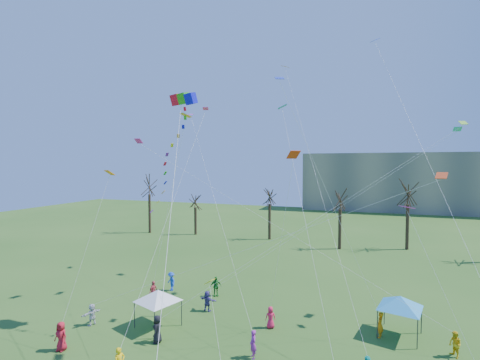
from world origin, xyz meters
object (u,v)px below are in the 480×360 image
(distant_building, at_px, (424,182))
(big_box_kite, at_px, (173,162))
(canopy_tent_blue, at_px, (400,302))
(canopy_tent_white, at_px, (158,295))

(distant_building, distance_m, big_box_kite, 81.26)
(big_box_kite, height_order, canopy_tent_blue, big_box_kite)
(distant_building, xyz_separation_m, canopy_tent_white, (-30.16, -75.81, -5.15))
(canopy_tent_white, distance_m, canopy_tent_blue, 17.24)
(big_box_kite, bearing_deg, distant_building, 69.22)
(distant_building, bearing_deg, big_box_kite, -110.78)
(distant_building, relative_size, canopy_tent_white, 17.21)
(big_box_kite, xyz_separation_m, canopy_tent_white, (-1.38, 0.04, -9.81))
(big_box_kite, bearing_deg, canopy_tent_blue, 16.30)
(canopy_tent_white, bearing_deg, big_box_kite, -1.58)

